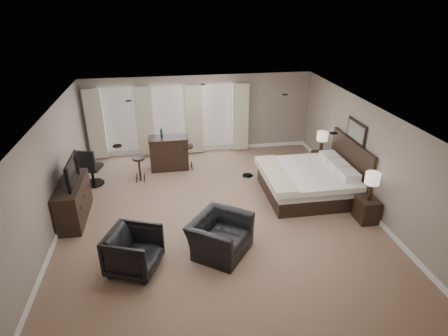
{
  "coord_description": "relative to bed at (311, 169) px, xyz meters",
  "views": [
    {
      "loc": [
        -1.13,
        -7.78,
        5.03
      ],
      "look_at": [
        0.2,
        0.4,
        1.1
      ],
      "focal_mm": 30.0,
      "sensor_mm": 36.0,
      "label": 1
    }
  ],
  "objects": [
    {
      "name": "room",
      "position": [
        -2.58,
        -0.68,
        0.55
      ],
      "size": [
        7.6,
        8.6,
        2.64
      ],
      "color": "#7B604E",
      "rests_on": "ground"
    },
    {
      "name": "window_bay",
      "position": [
        -3.58,
        3.43,
        0.46
      ],
      "size": [
        5.25,
        0.2,
        2.3
      ],
      "color": "silver",
      "rests_on": "room"
    },
    {
      "name": "bed",
      "position": [
        0.0,
        0.0,
        0.0
      ],
      "size": [
        2.35,
        2.24,
        1.49
      ],
      "primitive_type": "cube",
      "color": "silver",
      "rests_on": "ground"
    },
    {
      "name": "nightstand_near",
      "position": [
        0.89,
        -1.45,
        -0.45
      ],
      "size": [
        0.44,
        0.53,
        0.58
      ],
      "primitive_type": "cube",
      "color": "black",
      "rests_on": "ground"
    },
    {
      "name": "nightstand_far",
      "position": [
        0.89,
        1.45,
        -0.47
      ],
      "size": [
        0.42,
        0.51,
        0.56
      ],
      "primitive_type": "cube",
      "color": "black",
      "rests_on": "ground"
    },
    {
      "name": "lamp_near",
      "position": [
        0.89,
        -1.45,
        0.18
      ],
      "size": [
        0.34,
        0.34,
        0.69
      ],
      "primitive_type": "cube",
      "color": "beige",
      "rests_on": "nightstand_near"
    },
    {
      "name": "lamp_far",
      "position": [
        0.89,
        1.45,
        0.15
      ],
      "size": [
        0.33,
        0.33,
        0.68
      ],
      "primitive_type": "cube",
      "color": "beige",
      "rests_on": "nightstand_far"
    },
    {
      "name": "wall_art",
      "position": [
        1.12,
        0.0,
        1.0
      ],
      "size": [
        0.04,
        0.96,
        0.56
      ],
      "primitive_type": "cube",
      "color": "slate",
      "rests_on": "room"
    },
    {
      "name": "dresser",
      "position": [
        -6.03,
        -0.23,
        -0.27
      ],
      "size": [
        0.53,
        1.65,
        0.96
      ],
      "primitive_type": "cube",
      "color": "black",
      "rests_on": "ground"
    },
    {
      "name": "tv",
      "position": [
        -6.03,
        -0.23,
        0.28
      ],
      "size": [
        0.62,
        1.08,
        0.14
      ],
      "primitive_type": "imported",
      "rotation": [
        0.0,
        0.0,
        1.57
      ],
      "color": "black",
      "rests_on": "dresser"
    },
    {
      "name": "armchair_near",
      "position": [
        -2.75,
        -2.07,
        -0.21
      ],
      "size": [
        1.36,
        1.45,
        1.06
      ],
      "primitive_type": "imported",
      "rotation": [
        0.0,
        0.0,
        0.93
      ],
      "color": "black",
      "rests_on": "ground"
    },
    {
      "name": "armchair_far",
      "position": [
        -4.5,
        -2.35,
        -0.27
      ],
      "size": [
        1.15,
        1.18,
        0.96
      ],
      "primitive_type": "imported",
      "rotation": [
        0.0,
        0.0,
        1.2
      ],
      "color": "black",
      "rests_on": "ground"
    },
    {
      "name": "bar_counter",
      "position": [
        -3.68,
        2.27,
        -0.23
      ],
      "size": [
        1.2,
        0.62,
        1.04
      ],
      "primitive_type": "cube",
      "color": "black",
      "rests_on": "ground"
    },
    {
      "name": "bar_stool_left",
      "position": [
        -4.56,
        1.55,
        -0.38
      ],
      "size": [
        0.44,
        0.44,
        0.74
      ],
      "primitive_type": "cube",
      "rotation": [
        0.0,
        0.0,
        -0.29
      ],
      "color": "black",
      "rests_on": "ground"
    },
    {
      "name": "bar_stool_right",
      "position": [
        -3.13,
        2.12,
        -0.35
      ],
      "size": [
        0.46,
        0.46,
        0.79
      ],
      "primitive_type": "cube",
      "rotation": [
        0.0,
        0.0,
        0.26
      ],
      "color": "black",
      "rests_on": "ground"
    },
    {
      "name": "desk_chair",
      "position": [
        -5.88,
        1.54,
        -0.18
      ],
      "size": [
        0.71,
        0.71,
        1.13
      ],
      "primitive_type": "cube",
      "rotation": [
        0.0,
        0.0,
        2.88
      ],
      "color": "black",
      "rests_on": "ground"
    }
  ]
}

